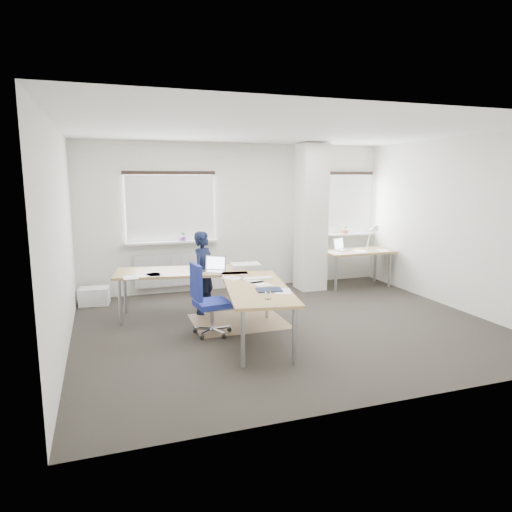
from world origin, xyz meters
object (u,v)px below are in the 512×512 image
object	(u,v)px
desk_side	(357,253)
task_chair	(210,315)
desk_main	(220,280)
person	(204,273)

from	to	relation	value
desk_side	task_chair	world-z (taller)	desk_side
desk_main	person	xyz separation A→B (m)	(-0.07, 0.73, -0.03)
person	desk_side	bearing A→B (deg)	-31.50
desk_main	desk_side	bearing A→B (deg)	35.56
desk_side	person	bearing A→B (deg)	-166.88
desk_main	task_chair	distance (m)	0.57
desk_side	person	size ratio (longest dim) A/B	1.06
desk_main	person	world-z (taller)	person
person	desk_main	bearing A→B (deg)	-129.61
desk_main	desk_side	distance (m)	3.54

